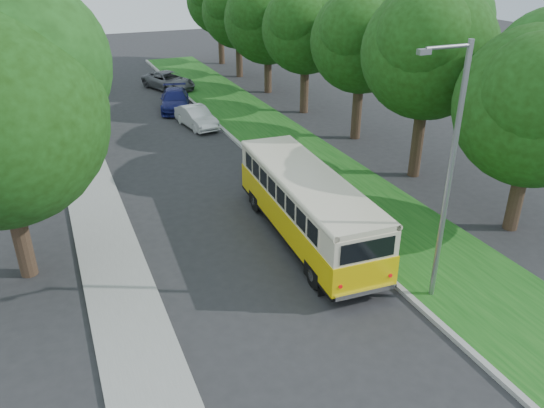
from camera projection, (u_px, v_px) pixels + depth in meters
name	position (u px, v px, depth m)	size (l,w,h in m)	color
ground	(277.00, 286.00, 17.53)	(120.00, 120.00, 0.00)	#262629
curb	(306.00, 204.00, 22.91)	(0.20, 70.00, 0.15)	gray
grass_verge	(353.00, 196.00, 23.74)	(4.50, 70.00, 0.13)	#144A13
sidewalk	(107.00, 243.00, 19.93)	(2.20, 70.00, 0.12)	gray
treeline	(203.00, 26.00, 30.92)	(24.27, 41.91, 9.46)	#332319
lamppost_near	(448.00, 171.00, 15.04)	(1.71, 0.16, 8.00)	gray
lamppost_far	(69.00, 76.00, 27.28)	(1.71, 0.16, 7.50)	gray
warning_sign	(88.00, 144.00, 25.08)	(0.56, 0.10, 2.50)	gray
vintage_bus	(307.00, 208.00, 19.74)	(2.35, 9.13, 2.71)	yellow
car_silver	(268.00, 169.00, 24.74)	(1.74, 4.33, 1.48)	silver
car_white	(196.00, 117.00, 32.68)	(1.35, 3.87, 1.27)	silver
car_blue	(175.00, 100.00, 36.20)	(1.89, 4.65, 1.35)	navy
car_grey	(169.00, 81.00, 41.32)	(2.26, 4.89, 1.36)	#5A5C62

